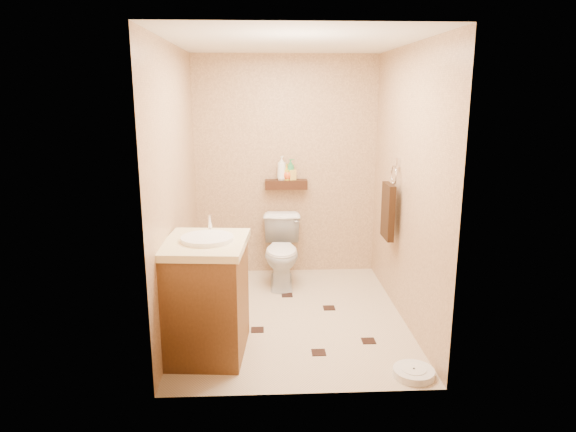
{
  "coord_description": "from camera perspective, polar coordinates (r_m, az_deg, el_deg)",
  "views": [
    {
      "loc": [
        -0.25,
        -4.36,
        2.0
      ],
      "look_at": [
        -0.03,
        0.25,
        0.89
      ],
      "focal_mm": 32.0,
      "sensor_mm": 36.0,
      "label": 1
    }
  ],
  "objects": [
    {
      "name": "wall_front",
      "position": [
        3.22,
        1.78,
        -0.84
      ],
      "size": [
        2.0,
        0.04,
        2.4
      ],
      "primitive_type": "cube",
      "color": "tan",
      "rests_on": "ground"
    },
    {
      "name": "toilet",
      "position": [
        5.45,
        -0.66,
        -3.97
      ],
      "size": [
        0.42,
        0.71,
        0.72
      ],
      "primitive_type": "imported",
      "rotation": [
        0.0,
        0.0,
        -0.03
      ],
      "color": "white",
      "rests_on": "ground"
    },
    {
      "name": "toilet_paper",
      "position": [
        5.24,
        -10.27,
        -2.13
      ],
      "size": [
        0.12,
        0.11,
        0.12
      ],
      "color": "white",
      "rests_on": "wall_left"
    },
    {
      "name": "floor_accents",
      "position": [
        4.75,
        1.02,
        -11.32
      ],
      "size": [
        1.26,
        1.3,
        0.01
      ],
      "color": "black",
      "rests_on": "ground"
    },
    {
      "name": "ceiling",
      "position": [
        4.38,
        0.52,
        18.81
      ],
      "size": [
        2.0,
        2.5,
        0.02
      ],
      "primitive_type": "cube",
      "color": "white",
      "rests_on": "wall_back"
    },
    {
      "name": "vanity",
      "position": [
        4.06,
        -9.03,
        -8.72
      ],
      "size": [
        0.68,
        0.8,
        1.06
      ],
      "rotation": [
        0.0,
        0.0,
        -0.09
      ],
      "color": "brown",
      "rests_on": "ground"
    },
    {
      "name": "bottle_e",
      "position": [
        5.6,
        0.41,
        4.9
      ],
      "size": [
        0.1,
        0.1,
        0.17
      ],
      "primitive_type": "imported",
      "rotation": [
        0.0,
        0.0,
        5.19
      ],
      "color": "#ECC44E",
      "rests_on": "wall_shelf"
    },
    {
      "name": "bottle_d",
      "position": [
        5.6,
        0.28,
        5.19
      ],
      "size": [
        0.1,
        0.1,
        0.23
      ],
      "primitive_type": "imported",
      "rotation": [
        0.0,
        0.0,
        1.72
      ],
      "color": "#30904F",
      "rests_on": "wall_shelf"
    },
    {
      "name": "wall_right",
      "position": [
        4.6,
        13.03,
        3.21
      ],
      "size": [
        0.04,
        2.5,
        2.4
      ],
      "primitive_type": "cube",
      "color": "tan",
      "rests_on": "ground"
    },
    {
      "name": "ground",
      "position": [
        4.8,
        0.46,
        -11.04
      ],
      "size": [
        2.5,
        2.5,
        0.0
      ],
      "primitive_type": "plane",
      "color": "beige",
      "rests_on": "ground"
    },
    {
      "name": "wall_shelf",
      "position": [
        5.62,
        -0.21,
        3.53
      ],
      "size": [
        0.46,
        0.14,
        0.1
      ],
      "primitive_type": "cube",
      "color": "#361B0E",
      "rests_on": "wall_back"
    },
    {
      "name": "bottle_a",
      "position": [
        5.59,
        -0.71,
        5.35
      ],
      "size": [
        0.14,
        0.14,
        0.26
      ],
      "primitive_type": "imported",
      "rotation": [
        0.0,
        0.0,
        2.57
      ],
      "color": "white",
      "rests_on": "wall_shelf"
    },
    {
      "name": "towel_ring",
      "position": [
        4.87,
        11.1,
        0.8
      ],
      "size": [
        0.12,
        0.3,
        0.76
      ],
      "color": "silver",
      "rests_on": "wall_right"
    },
    {
      "name": "toilet_brush",
      "position": [
        5.41,
        -8.17,
        -6.17
      ],
      "size": [
        0.12,
        0.12,
        0.53
      ],
      "color": "#175D5A",
      "rests_on": "ground"
    },
    {
      "name": "wall_left",
      "position": [
        4.49,
        -12.37,
        3.0
      ],
      "size": [
        0.04,
        2.5,
        2.4
      ],
      "primitive_type": "cube",
      "color": "tan",
      "rests_on": "ground"
    },
    {
      "name": "bottle_b",
      "position": [
        5.6,
        -0.17,
        4.92
      ],
      "size": [
        0.11,
        0.11,
        0.17
      ],
      "primitive_type": "imported",
      "rotation": [
        0.0,
        0.0,
        2.66
      ],
      "color": "gold",
      "rests_on": "wall_shelf"
    },
    {
      "name": "bottle_c",
      "position": [
        5.6,
        -0.07,
        4.82
      ],
      "size": [
        0.17,
        0.17,
        0.16
      ],
      "primitive_type": "imported",
      "rotation": [
        0.0,
        0.0,
        0.96
      ],
      "color": "#EA571B",
      "rests_on": "wall_shelf"
    },
    {
      "name": "bathroom_scale",
      "position": [
        3.98,
        13.79,
        -16.54
      ],
      "size": [
        0.38,
        0.38,
        0.06
      ],
      "rotation": [
        0.0,
        0.0,
        0.34
      ],
      "color": "white",
      "rests_on": "ground"
    },
    {
      "name": "wall_back",
      "position": [
        5.67,
        -0.25,
        5.46
      ],
      "size": [
        2.0,
        0.04,
        2.4
      ],
      "primitive_type": "cube",
      "color": "tan",
      "rests_on": "ground"
    }
  ]
}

